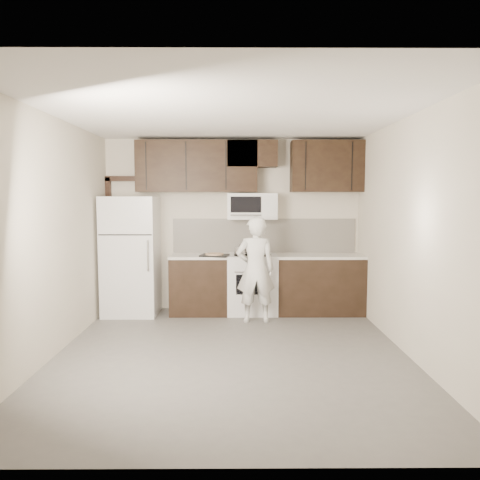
{
  "coord_description": "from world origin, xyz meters",
  "views": [
    {
      "loc": [
        0.06,
        -5.19,
        1.79
      ],
      "look_at": [
        0.1,
        0.9,
        1.23
      ],
      "focal_mm": 35.0,
      "sensor_mm": 36.0,
      "label": 1
    }
  ],
  "objects_px": {
    "refrigerator": "(131,256)",
    "person": "(256,270)",
    "stove": "(252,283)",
    "microwave": "(252,206)"
  },
  "relations": [
    {
      "from": "refrigerator",
      "to": "person",
      "type": "height_order",
      "value": "refrigerator"
    },
    {
      "from": "stove",
      "to": "person",
      "type": "bearing_deg",
      "value": -86.82
    },
    {
      "from": "stove",
      "to": "person",
      "type": "xyz_separation_m",
      "value": [
        0.03,
        -0.54,
        0.3
      ]
    },
    {
      "from": "microwave",
      "to": "refrigerator",
      "type": "relative_size",
      "value": 0.42
    },
    {
      "from": "person",
      "to": "refrigerator",
      "type": "bearing_deg",
      "value": -17.73
    },
    {
      "from": "stove",
      "to": "microwave",
      "type": "xyz_separation_m",
      "value": [
        -0.0,
        0.12,
        1.19
      ]
    },
    {
      "from": "stove",
      "to": "microwave",
      "type": "height_order",
      "value": "microwave"
    },
    {
      "from": "stove",
      "to": "person",
      "type": "distance_m",
      "value": 0.61
    },
    {
      "from": "stove",
      "to": "refrigerator",
      "type": "relative_size",
      "value": 0.52
    },
    {
      "from": "stove",
      "to": "refrigerator",
      "type": "bearing_deg",
      "value": -178.49
    }
  ]
}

